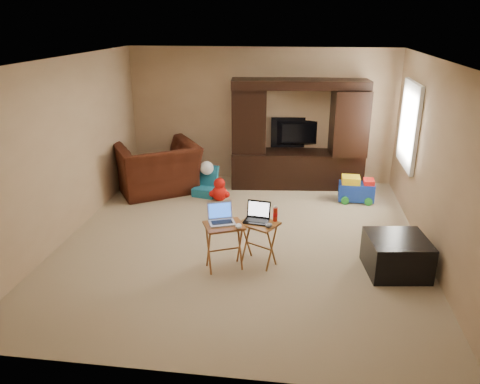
# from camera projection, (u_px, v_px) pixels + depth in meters

# --- Properties ---
(floor) EXTENTS (5.50, 5.50, 0.00)m
(floor) POSITION_uv_depth(u_px,v_px,m) (242.00, 239.00, 6.73)
(floor) COLOR tan
(floor) RESTS_ON ground
(ceiling) EXTENTS (5.50, 5.50, 0.00)m
(ceiling) POSITION_uv_depth(u_px,v_px,m) (242.00, 59.00, 5.85)
(ceiling) COLOR silver
(ceiling) RESTS_ON ground
(wall_back) EXTENTS (5.00, 0.00, 5.00)m
(wall_back) POSITION_uv_depth(u_px,v_px,m) (261.00, 116.00, 8.84)
(wall_back) COLOR tan
(wall_back) RESTS_ON ground
(wall_front) EXTENTS (5.00, 0.00, 5.00)m
(wall_front) POSITION_uv_depth(u_px,v_px,m) (198.00, 250.00, 3.74)
(wall_front) COLOR tan
(wall_front) RESTS_ON ground
(wall_left) EXTENTS (0.00, 5.50, 5.50)m
(wall_left) POSITION_uv_depth(u_px,v_px,m) (67.00, 149.00, 6.60)
(wall_left) COLOR tan
(wall_left) RESTS_ON ground
(wall_right) EXTENTS (0.00, 5.50, 5.50)m
(wall_right) POSITION_uv_depth(u_px,v_px,m) (436.00, 163.00, 5.98)
(wall_right) COLOR tan
(wall_right) RESTS_ON ground
(window_pane) EXTENTS (0.00, 1.20, 1.20)m
(window_pane) POSITION_uv_depth(u_px,v_px,m) (410.00, 125.00, 7.36)
(window_pane) COLOR white
(window_pane) RESTS_ON ground
(window_frame) EXTENTS (0.06, 1.14, 1.34)m
(window_frame) POSITION_uv_depth(u_px,v_px,m) (409.00, 125.00, 7.37)
(window_frame) COLOR white
(window_frame) RESTS_ON ground
(entertainment_center) EXTENTS (2.46, 0.85, 1.98)m
(entertainment_center) POSITION_uv_depth(u_px,v_px,m) (298.00, 134.00, 8.53)
(entertainment_center) COLOR black
(entertainment_center) RESTS_ON floor
(television) EXTENTS (1.01, 0.27, 0.58)m
(television) POSITION_uv_depth(u_px,v_px,m) (298.00, 134.00, 8.77)
(television) COLOR black
(television) RESTS_ON entertainment_center
(recliner) EXTENTS (1.81, 1.76, 0.89)m
(recliner) POSITION_uv_depth(u_px,v_px,m) (157.00, 168.00, 8.42)
(recliner) COLOR #43180E
(recliner) RESTS_ON floor
(child_rocker) EXTENTS (0.49, 0.53, 0.53)m
(child_rocker) POSITION_uv_depth(u_px,v_px,m) (206.00, 181.00, 8.30)
(child_rocker) COLOR #17617E
(child_rocker) RESTS_ON floor
(plush_toy) EXTENTS (0.37, 0.31, 0.42)m
(plush_toy) POSITION_uv_depth(u_px,v_px,m) (220.00, 189.00, 8.08)
(plush_toy) COLOR red
(plush_toy) RESTS_ON floor
(push_toy) EXTENTS (0.62, 0.45, 0.46)m
(push_toy) POSITION_uv_depth(u_px,v_px,m) (356.00, 189.00, 8.04)
(push_toy) COLOR #1638B5
(push_toy) RESTS_ON floor
(ottoman) EXTENTS (0.80, 0.80, 0.46)m
(ottoman) POSITION_uv_depth(u_px,v_px,m) (396.00, 255.00, 5.80)
(ottoman) COLOR black
(ottoman) RESTS_ON floor
(tray_table_left) EXTENTS (0.58, 0.53, 0.60)m
(tray_table_left) POSITION_uv_depth(u_px,v_px,m) (224.00, 247.00, 5.85)
(tray_table_left) COLOR #9F5626
(tray_table_left) RESTS_ON floor
(tray_table_right) EXTENTS (0.56, 0.53, 0.58)m
(tray_table_right) POSITION_uv_depth(u_px,v_px,m) (259.00, 243.00, 5.97)
(tray_table_right) COLOR brown
(tray_table_right) RESTS_ON floor
(laptop_left) EXTENTS (0.39, 0.36, 0.24)m
(laptop_left) POSITION_uv_depth(u_px,v_px,m) (222.00, 215.00, 5.74)
(laptop_left) COLOR #B9B9BE
(laptop_left) RESTS_ON tray_table_left
(laptop_right) EXTENTS (0.34, 0.30, 0.24)m
(laptop_right) POSITION_uv_depth(u_px,v_px,m) (256.00, 213.00, 5.85)
(laptop_right) COLOR black
(laptop_right) RESTS_ON tray_table_right
(mouse_left) EXTENTS (0.09, 0.13, 0.05)m
(mouse_left) POSITION_uv_depth(u_px,v_px,m) (238.00, 226.00, 5.65)
(mouse_left) COLOR white
(mouse_left) RESTS_ON tray_table_left
(mouse_right) EXTENTS (0.11, 0.14, 0.05)m
(mouse_right) POSITION_uv_depth(u_px,v_px,m) (269.00, 225.00, 5.73)
(mouse_right) COLOR #424247
(mouse_right) RESTS_ON tray_table_right
(water_bottle) EXTENTS (0.06, 0.06, 0.18)m
(water_bottle) POSITION_uv_depth(u_px,v_px,m) (275.00, 214.00, 5.88)
(water_bottle) COLOR red
(water_bottle) RESTS_ON tray_table_right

